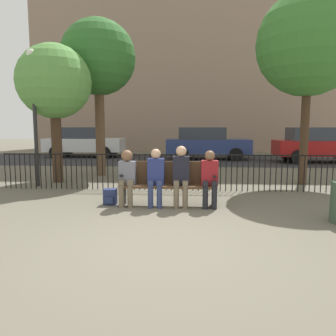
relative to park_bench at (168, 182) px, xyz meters
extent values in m
plane|color=#605B4C|center=(0.00, -2.36, -0.50)|extent=(80.00, 80.00, 0.00)
cube|color=#4C331E|center=(0.00, -0.08, -0.08)|extent=(2.02, 0.45, 0.05)
cube|color=#4C331E|center=(0.00, 0.11, 0.18)|extent=(2.02, 0.05, 0.47)
cube|color=black|center=(-0.95, -0.08, -0.30)|extent=(0.06, 0.38, 0.40)
cube|color=black|center=(0.95, -0.08, -0.30)|extent=(0.06, 0.38, 0.40)
cube|color=black|center=(-0.95, -0.08, 0.15)|extent=(0.06, 0.38, 0.04)
cube|color=black|center=(0.95, -0.08, 0.15)|extent=(0.06, 0.38, 0.04)
cylinder|color=brown|center=(-0.94, -0.30, -0.28)|extent=(0.11, 0.11, 0.45)
cylinder|color=brown|center=(-0.76, -0.30, -0.28)|extent=(0.11, 0.11, 0.45)
cube|color=brown|center=(-0.94, -0.20, 0.00)|extent=(0.11, 0.20, 0.12)
cube|color=brown|center=(-0.76, -0.20, 0.00)|extent=(0.11, 0.20, 0.12)
cube|color=slate|center=(-0.85, -0.08, 0.19)|extent=(0.34, 0.22, 0.48)
sphere|color=brown|center=(-0.85, -0.10, 0.55)|extent=(0.24, 0.24, 0.24)
cylinder|color=navy|center=(-0.34, -0.30, -0.28)|extent=(0.11, 0.11, 0.45)
cylinder|color=navy|center=(-0.16, -0.30, -0.28)|extent=(0.11, 0.11, 0.45)
cube|color=navy|center=(-0.34, -0.20, 0.00)|extent=(0.11, 0.20, 0.12)
cube|color=navy|center=(-0.16, -0.20, 0.00)|extent=(0.11, 0.20, 0.12)
cube|color=navy|center=(-0.25, -0.08, 0.22)|extent=(0.34, 0.22, 0.54)
sphere|color=tan|center=(-0.25, -0.10, 0.60)|extent=(0.20, 0.20, 0.20)
cylinder|color=brown|center=(0.18, -0.30, -0.28)|extent=(0.11, 0.11, 0.45)
cylinder|color=brown|center=(0.36, -0.30, -0.28)|extent=(0.11, 0.11, 0.45)
cube|color=brown|center=(0.18, -0.20, 0.00)|extent=(0.11, 0.20, 0.12)
cube|color=brown|center=(0.36, -0.20, 0.00)|extent=(0.11, 0.20, 0.12)
cube|color=black|center=(0.27, -0.08, 0.25)|extent=(0.34, 0.22, 0.59)
sphere|color=tan|center=(0.27, -0.10, 0.65)|extent=(0.22, 0.22, 0.22)
cylinder|color=black|center=(0.77, -0.30, -0.28)|extent=(0.11, 0.11, 0.45)
cylinder|color=black|center=(0.95, -0.30, -0.28)|extent=(0.11, 0.11, 0.45)
cube|color=black|center=(0.77, -0.20, 0.00)|extent=(0.11, 0.20, 0.12)
cube|color=black|center=(0.95, -0.20, 0.00)|extent=(0.11, 0.20, 0.12)
cube|color=maroon|center=(0.86, -0.08, 0.20)|extent=(0.34, 0.22, 0.51)
sphere|color=brown|center=(0.86, -0.10, 0.56)|extent=(0.21, 0.21, 0.21)
cube|color=navy|center=(-1.24, -0.03, -0.33)|extent=(0.26, 0.22, 0.33)
cube|color=navy|center=(-1.24, -0.16, -0.38)|extent=(0.18, 0.04, 0.15)
cylinder|color=black|center=(-4.50, 1.61, -0.03)|extent=(0.02, 0.02, 0.95)
cylinder|color=black|center=(-4.36, 1.61, -0.03)|extent=(0.02, 0.02, 0.95)
cylinder|color=black|center=(-4.22, 1.61, -0.03)|extent=(0.02, 0.02, 0.95)
cylinder|color=black|center=(-4.08, 1.61, -0.03)|extent=(0.02, 0.02, 0.95)
cylinder|color=black|center=(-3.94, 1.61, -0.03)|extent=(0.02, 0.02, 0.95)
cylinder|color=black|center=(-3.80, 1.61, -0.03)|extent=(0.02, 0.02, 0.95)
cylinder|color=black|center=(-3.66, 1.61, -0.03)|extent=(0.02, 0.02, 0.95)
cylinder|color=black|center=(-3.52, 1.61, -0.03)|extent=(0.02, 0.02, 0.95)
cylinder|color=black|center=(-3.38, 1.61, -0.03)|extent=(0.02, 0.02, 0.95)
cylinder|color=black|center=(-3.24, 1.61, -0.03)|extent=(0.02, 0.02, 0.95)
cylinder|color=black|center=(-3.10, 1.61, -0.03)|extent=(0.02, 0.02, 0.95)
cylinder|color=black|center=(-2.96, 1.61, -0.03)|extent=(0.02, 0.02, 0.95)
cylinder|color=black|center=(-2.82, 1.61, -0.03)|extent=(0.02, 0.02, 0.95)
cylinder|color=black|center=(-2.68, 1.61, -0.03)|extent=(0.02, 0.02, 0.95)
cylinder|color=black|center=(-2.54, 1.61, -0.03)|extent=(0.02, 0.02, 0.95)
cylinder|color=black|center=(-2.40, 1.61, -0.03)|extent=(0.02, 0.02, 0.95)
cylinder|color=black|center=(-2.26, 1.61, -0.03)|extent=(0.02, 0.02, 0.95)
cylinder|color=black|center=(-2.12, 1.61, -0.03)|extent=(0.02, 0.02, 0.95)
cylinder|color=black|center=(-1.98, 1.61, -0.03)|extent=(0.02, 0.02, 0.95)
cylinder|color=black|center=(-1.84, 1.61, -0.03)|extent=(0.02, 0.02, 0.95)
cylinder|color=black|center=(-1.70, 1.61, -0.03)|extent=(0.02, 0.02, 0.95)
cylinder|color=black|center=(-1.56, 1.61, -0.03)|extent=(0.02, 0.02, 0.95)
cylinder|color=black|center=(-1.42, 1.61, -0.03)|extent=(0.02, 0.02, 0.95)
cylinder|color=black|center=(-1.28, 1.61, -0.03)|extent=(0.02, 0.02, 0.95)
cylinder|color=black|center=(-1.14, 1.61, -0.03)|extent=(0.02, 0.02, 0.95)
cylinder|color=black|center=(-1.00, 1.61, -0.03)|extent=(0.02, 0.02, 0.95)
cylinder|color=black|center=(-0.86, 1.61, -0.03)|extent=(0.02, 0.02, 0.95)
cylinder|color=black|center=(-0.72, 1.61, -0.03)|extent=(0.02, 0.02, 0.95)
cylinder|color=black|center=(-0.58, 1.61, -0.03)|extent=(0.02, 0.02, 0.95)
cylinder|color=black|center=(-0.44, 1.61, -0.03)|extent=(0.02, 0.02, 0.95)
cylinder|color=black|center=(-0.30, 1.61, -0.03)|extent=(0.02, 0.02, 0.95)
cylinder|color=black|center=(-0.16, 1.61, -0.03)|extent=(0.02, 0.02, 0.95)
cylinder|color=black|center=(-0.02, 1.61, -0.03)|extent=(0.02, 0.02, 0.95)
cylinder|color=black|center=(0.12, 1.61, -0.03)|extent=(0.02, 0.02, 0.95)
cylinder|color=black|center=(0.26, 1.61, -0.03)|extent=(0.02, 0.02, 0.95)
cylinder|color=black|center=(0.40, 1.61, -0.03)|extent=(0.02, 0.02, 0.95)
cylinder|color=black|center=(0.54, 1.61, -0.03)|extent=(0.02, 0.02, 0.95)
cylinder|color=black|center=(0.68, 1.61, -0.03)|extent=(0.02, 0.02, 0.95)
cylinder|color=black|center=(0.82, 1.61, -0.03)|extent=(0.02, 0.02, 0.95)
cylinder|color=black|center=(0.96, 1.61, -0.03)|extent=(0.02, 0.02, 0.95)
cylinder|color=black|center=(1.10, 1.61, -0.03)|extent=(0.02, 0.02, 0.95)
cylinder|color=black|center=(1.24, 1.61, -0.03)|extent=(0.02, 0.02, 0.95)
cylinder|color=black|center=(1.38, 1.61, -0.03)|extent=(0.02, 0.02, 0.95)
cylinder|color=black|center=(1.52, 1.61, -0.03)|extent=(0.02, 0.02, 0.95)
cylinder|color=black|center=(1.66, 1.61, -0.03)|extent=(0.02, 0.02, 0.95)
cylinder|color=black|center=(1.80, 1.61, -0.03)|extent=(0.02, 0.02, 0.95)
cylinder|color=black|center=(1.94, 1.61, -0.03)|extent=(0.02, 0.02, 0.95)
cylinder|color=black|center=(2.08, 1.61, -0.03)|extent=(0.02, 0.02, 0.95)
cylinder|color=black|center=(2.22, 1.61, -0.03)|extent=(0.02, 0.02, 0.95)
cylinder|color=black|center=(2.36, 1.61, -0.03)|extent=(0.02, 0.02, 0.95)
cylinder|color=black|center=(2.50, 1.61, -0.03)|extent=(0.02, 0.02, 0.95)
cylinder|color=black|center=(2.64, 1.61, -0.03)|extent=(0.02, 0.02, 0.95)
cylinder|color=black|center=(2.78, 1.61, -0.03)|extent=(0.02, 0.02, 0.95)
cylinder|color=black|center=(2.92, 1.61, -0.03)|extent=(0.02, 0.02, 0.95)
cylinder|color=black|center=(3.06, 1.61, -0.03)|extent=(0.02, 0.02, 0.95)
cylinder|color=black|center=(3.20, 1.61, -0.03)|extent=(0.02, 0.02, 0.95)
cylinder|color=black|center=(3.34, 1.61, -0.03)|extent=(0.02, 0.02, 0.95)
cylinder|color=black|center=(3.48, 1.61, -0.03)|extent=(0.02, 0.02, 0.95)
cylinder|color=black|center=(3.62, 1.61, -0.03)|extent=(0.02, 0.02, 0.95)
cylinder|color=black|center=(3.76, 1.61, -0.03)|extent=(0.02, 0.02, 0.95)
cylinder|color=black|center=(3.90, 1.61, -0.03)|extent=(0.02, 0.02, 0.95)
cylinder|color=black|center=(4.04, 1.61, -0.03)|extent=(0.02, 0.02, 0.95)
cube|color=black|center=(0.00, 1.61, 0.43)|extent=(9.00, 0.03, 0.03)
cylinder|color=brown|center=(-2.57, 4.12, 1.12)|extent=(0.31, 0.31, 3.23)
sphere|color=#2D6628|center=(-2.57, 4.12, 3.41)|extent=(2.46, 2.46, 2.46)
cylinder|color=#422D1E|center=(3.69, 2.77, 1.06)|extent=(0.24, 0.24, 3.13)
sphere|color=#38752D|center=(3.69, 2.77, 3.42)|extent=(2.86, 2.86, 2.86)
cylinder|color=#422D1E|center=(-3.49, 2.67, 0.68)|extent=(0.30, 0.30, 2.36)
sphere|color=#569342|center=(-3.49, 2.67, 2.45)|extent=(2.14, 2.14, 2.14)
cylinder|color=black|center=(-3.78, 1.97, 1.24)|extent=(0.10, 0.10, 3.48)
sphere|color=silver|center=(-3.78, 1.97, 3.06)|extent=(0.28, 0.28, 0.28)
cube|color=#2B2B2D|center=(0.00, 9.64, -0.50)|extent=(24.00, 6.00, 0.01)
cube|color=navy|center=(1.37, 9.99, 0.17)|extent=(4.20, 1.70, 0.70)
cube|color=#2D333D|center=(1.06, 9.99, 0.82)|extent=(2.31, 1.56, 0.60)
cylinder|color=black|center=(2.68, 9.12, -0.18)|extent=(0.64, 0.20, 0.64)
cylinder|color=black|center=(2.68, 10.86, -0.18)|extent=(0.64, 0.20, 0.64)
cylinder|color=black|center=(0.07, 9.12, -0.18)|extent=(0.64, 0.20, 0.64)
cylinder|color=black|center=(0.07, 10.86, -0.18)|extent=(0.64, 0.20, 0.64)
cube|color=silver|center=(-5.29, 10.81, 0.17)|extent=(4.20, 1.70, 0.70)
cube|color=#2D333D|center=(-5.61, 10.81, 0.82)|extent=(2.31, 1.56, 0.60)
cylinder|color=black|center=(-3.99, 9.94, -0.18)|extent=(0.64, 0.20, 0.64)
cylinder|color=black|center=(-3.99, 11.68, -0.18)|extent=(0.64, 0.20, 0.64)
cylinder|color=black|center=(-6.59, 9.94, -0.18)|extent=(0.64, 0.20, 0.64)
cylinder|color=black|center=(-6.59, 11.68, -0.18)|extent=(0.64, 0.20, 0.64)
cube|color=maroon|center=(6.55, 8.83, 0.17)|extent=(4.20, 1.70, 0.70)
cube|color=#2D333D|center=(6.23, 8.83, 0.82)|extent=(2.31, 1.56, 0.60)
cylinder|color=black|center=(5.24, 7.96, -0.18)|extent=(0.64, 0.20, 0.64)
cylinder|color=black|center=(5.24, 9.70, -0.18)|extent=(0.64, 0.20, 0.64)
cube|color=gray|center=(0.00, 17.64, 8.46)|extent=(20.00, 6.00, 17.92)
camera|label=1|loc=(0.45, -6.78, 1.14)|focal=35.00mm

